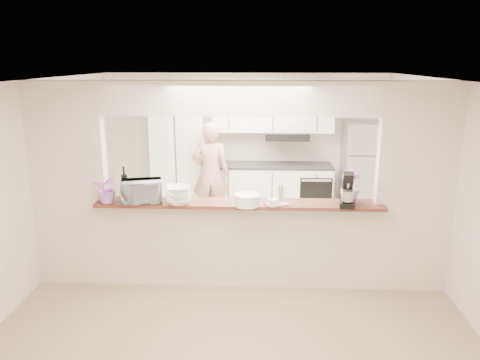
# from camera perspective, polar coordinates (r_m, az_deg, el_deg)

# --- Properties ---
(floor) EXTENTS (6.00, 6.00, 0.00)m
(floor) POSITION_cam_1_polar(r_m,az_deg,el_deg) (6.00, -0.09, -12.53)
(floor) COLOR tan
(floor) RESTS_ON ground
(tile_overlay) EXTENTS (5.00, 2.90, 0.01)m
(tile_overlay) POSITION_cam_1_polar(r_m,az_deg,el_deg) (7.41, 0.49, -7.05)
(tile_overlay) COLOR silver
(tile_overlay) RESTS_ON floor
(partition) EXTENTS (5.00, 0.15, 2.50)m
(partition) POSITION_cam_1_polar(r_m,az_deg,el_deg) (5.49, -0.09, 1.38)
(partition) COLOR silver
(partition) RESTS_ON floor
(bar_counter) EXTENTS (3.40, 0.38, 1.09)m
(bar_counter) POSITION_cam_1_polar(r_m,az_deg,el_deg) (5.76, -0.09, -7.45)
(bar_counter) COLOR silver
(bar_counter) RESTS_ON floor
(kitchen_cabinets) EXTENTS (3.15, 0.62, 2.25)m
(kitchen_cabinets) POSITION_cam_1_polar(r_m,az_deg,el_deg) (8.27, -0.48, 2.25)
(kitchen_cabinets) COLOR white
(kitchen_cabinets) RESTS_ON floor
(refrigerator) EXTENTS (0.75, 0.70, 1.70)m
(refrigerator) POSITION_cam_1_polar(r_m,az_deg,el_deg) (8.40, 14.91, 1.08)
(refrigerator) COLOR #B6B6BB
(refrigerator) RESTS_ON floor
(flower_left) EXTENTS (0.33, 0.30, 0.34)m
(flower_left) POSITION_cam_1_polar(r_m,az_deg,el_deg) (5.68, -15.79, -1.03)
(flower_left) COLOR #D16EC2
(flower_left) RESTS_ON bar_counter
(wine_bottle_a) EXTENTS (0.08, 0.08, 0.39)m
(wine_bottle_a) POSITION_cam_1_polar(r_m,az_deg,el_deg) (5.85, -13.88, -0.66)
(wine_bottle_a) COLOR black
(wine_bottle_a) RESTS_ON bar_counter
(wine_bottle_b) EXTENTS (0.07, 0.07, 0.35)m
(wine_bottle_b) POSITION_cam_1_polar(r_m,az_deg,el_deg) (5.85, -13.88, -0.78)
(wine_bottle_b) COLOR black
(wine_bottle_b) RESTS_ON bar_counter
(toaster_oven) EXTENTS (0.53, 0.42, 0.26)m
(toaster_oven) POSITION_cam_1_polar(r_m,az_deg,el_deg) (5.63, -11.91, -1.36)
(toaster_oven) COLOR #9F9FA4
(toaster_oven) RESTS_ON bar_counter
(serving_bowls) EXTENTS (0.33, 0.33, 0.21)m
(serving_bowls) POSITION_cam_1_polar(r_m,az_deg,el_deg) (5.48, -7.51, -1.89)
(serving_bowls) COLOR white
(serving_bowls) RESTS_ON bar_counter
(plate_stack_a) EXTENTS (0.30, 0.30, 0.14)m
(plate_stack_a) POSITION_cam_1_polar(r_m,az_deg,el_deg) (5.39, 0.88, -2.45)
(plate_stack_a) COLOR white
(plate_stack_a) RESTS_ON bar_counter
(plate_stack_b) EXTENTS (0.28, 0.28, 0.10)m
(plate_stack_b) POSITION_cam_1_polar(r_m,az_deg,el_deg) (5.39, 0.87, -2.64)
(plate_stack_b) COLOR white
(plate_stack_b) RESTS_ON bar_counter
(red_bowl) EXTENTS (0.14, 0.14, 0.07)m
(red_bowl) POSITION_cam_1_polar(r_m,az_deg,el_deg) (5.66, 1.22, -2.00)
(red_bowl) COLOR maroon
(red_bowl) RESTS_ON bar_counter
(tan_bowl) EXTENTS (0.14, 0.14, 0.07)m
(tan_bowl) POSITION_cam_1_polar(r_m,az_deg,el_deg) (5.55, 0.41, -2.30)
(tan_bowl) COLOR beige
(tan_bowl) RESTS_ON bar_counter
(utensil_caddy) EXTENTS (0.30, 0.24, 0.24)m
(utensil_caddy) POSITION_cam_1_polar(r_m,az_deg,el_deg) (5.42, 4.59, -2.03)
(utensil_caddy) COLOR silver
(utensil_caddy) RESTS_ON bar_counter
(stand_mixer) EXTENTS (0.21, 0.29, 0.39)m
(stand_mixer) POSITION_cam_1_polar(r_m,az_deg,el_deg) (5.50, 12.99, -1.32)
(stand_mixer) COLOR black
(stand_mixer) RESTS_ON bar_counter
(flower_right) EXTENTS (0.24, 0.24, 0.39)m
(flower_right) POSITION_cam_1_polar(r_m,az_deg,el_deg) (5.61, 13.27, -0.78)
(flower_right) COLOR #B164BA
(flower_right) RESTS_ON bar_counter
(person) EXTENTS (0.65, 0.45, 1.73)m
(person) POSITION_cam_1_polar(r_m,az_deg,el_deg) (7.85, -3.59, 0.73)
(person) COLOR tan
(person) RESTS_ON floor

